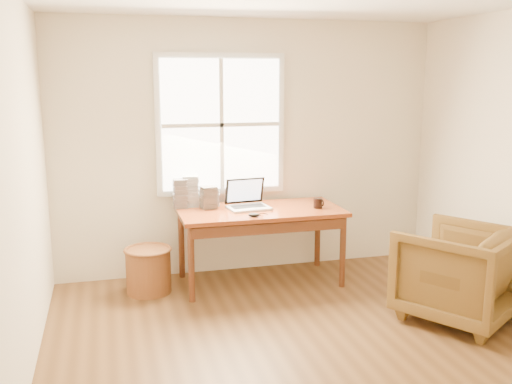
{
  "coord_description": "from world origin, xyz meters",
  "views": [
    {
      "loc": [
        -1.44,
        -3.46,
        2.02
      ],
      "look_at": [
        -0.08,
        1.65,
        0.95
      ],
      "focal_mm": 40.0,
      "sensor_mm": 36.0,
      "label": 1
    }
  ],
  "objects_px": {
    "armchair": "(458,273)",
    "coffee_mug": "(318,203)",
    "laptop": "(249,195)",
    "cd_stack_a": "(190,191)",
    "wicker_stool": "(149,271)",
    "desk": "(260,211)"
  },
  "relations": [
    {
      "from": "desk",
      "to": "wicker_stool",
      "type": "distance_m",
      "value": 1.22
    },
    {
      "from": "cd_stack_a",
      "to": "coffee_mug",
      "type": "bearing_deg",
      "value": -18.38
    },
    {
      "from": "coffee_mug",
      "to": "cd_stack_a",
      "type": "relative_size",
      "value": 0.32
    },
    {
      "from": "wicker_stool",
      "to": "laptop",
      "type": "height_order",
      "value": "laptop"
    },
    {
      "from": "wicker_stool",
      "to": "cd_stack_a",
      "type": "distance_m",
      "value": 0.88
    },
    {
      "from": "coffee_mug",
      "to": "armchair",
      "type": "bearing_deg",
      "value": -51.68
    },
    {
      "from": "armchair",
      "to": "coffee_mug",
      "type": "relative_size",
      "value": 9.09
    },
    {
      "from": "armchair",
      "to": "laptop",
      "type": "xyz_separation_m",
      "value": [
        -1.49,
        1.3,
        0.49
      ]
    },
    {
      "from": "coffee_mug",
      "to": "cd_stack_a",
      "type": "bearing_deg",
      "value": 165.25
    },
    {
      "from": "desk",
      "to": "armchair",
      "type": "relative_size",
      "value": 1.81
    },
    {
      "from": "armchair",
      "to": "wicker_stool",
      "type": "distance_m",
      "value": 2.8
    },
    {
      "from": "armchair",
      "to": "coffee_mug",
      "type": "distance_m",
      "value": 1.48
    },
    {
      "from": "armchair",
      "to": "wicker_stool",
      "type": "relative_size",
      "value": 2.09
    },
    {
      "from": "desk",
      "to": "armchair",
      "type": "xyz_separation_m",
      "value": [
        1.38,
        -1.28,
        -0.33
      ]
    },
    {
      "from": "desk",
      "to": "coffee_mug",
      "type": "relative_size",
      "value": 16.46
    },
    {
      "from": "wicker_stool",
      "to": "cd_stack_a",
      "type": "height_order",
      "value": "cd_stack_a"
    },
    {
      "from": "laptop",
      "to": "cd_stack_a",
      "type": "distance_m",
      "value": 0.6
    },
    {
      "from": "desk",
      "to": "laptop",
      "type": "distance_m",
      "value": 0.19
    },
    {
      "from": "laptop",
      "to": "coffee_mug",
      "type": "bearing_deg",
      "value": -16.6
    },
    {
      "from": "coffee_mug",
      "to": "laptop",
      "type": "bearing_deg",
      "value": 173.11
    },
    {
      "from": "laptop",
      "to": "cd_stack_a",
      "type": "relative_size",
      "value": 1.26
    },
    {
      "from": "desk",
      "to": "cd_stack_a",
      "type": "relative_size",
      "value": 5.2
    }
  ]
}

